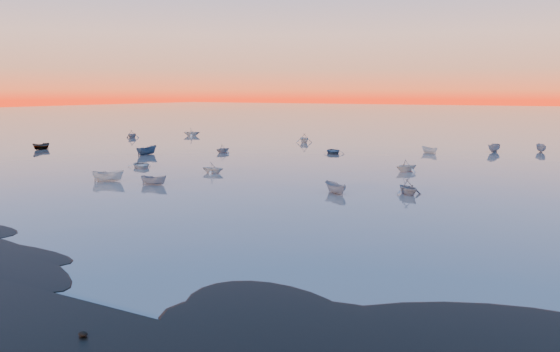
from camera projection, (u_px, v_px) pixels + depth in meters
The scene contains 5 objects.
ground at pixel (437, 139), 119.17m from camera, with size 600.00×600.00×0.00m, color slate.
mud_lobes at pixel (35, 270), 31.63m from camera, with size 140.00×6.00×0.07m, color black, non-canonical shape.
moored_fleet at pixel (361, 163), 78.44m from camera, with size 124.00×58.00×1.20m, color silver, non-canonical shape.
boat_near_left at pixel (141, 168), 74.14m from camera, with size 4.42×1.84×1.10m, color silver.
boat_near_center at pixel (108, 181), 62.88m from camera, with size 3.73×1.58×1.29m, color silver.
Camera 1 is at (27.08, -20.85, 10.28)m, focal length 35.00 mm.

